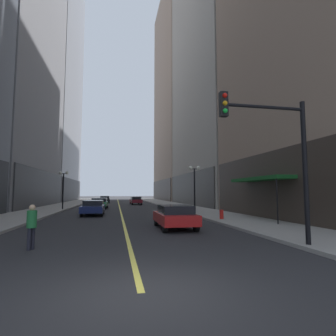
{
  "coord_description": "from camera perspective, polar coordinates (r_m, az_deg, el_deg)",
  "views": [
    {
      "loc": [
        -0.55,
        -5.66,
        2.06
      ],
      "look_at": [
        6.41,
        30.06,
        5.34
      ],
      "focal_mm": 28.61,
      "sensor_mm": 36.0,
      "label": 1
    }
  ],
  "objects": [
    {
      "name": "traffic_light_near_right",
      "position": [
        10.72,
        22.59,
        4.29
      ],
      "size": [
        3.43,
        0.35,
        5.65
      ],
      "color": "black",
      "rests_on": "ground"
    },
    {
      "name": "street_lamp_right_mid",
      "position": [
        24.24,
        5.65,
        -2.3
      ],
      "size": [
        1.06,
        0.36,
        4.43
      ],
      "color": "black",
      "rests_on": "ground"
    },
    {
      "name": "car_red",
      "position": [
        15.39,
        1.46,
        -10.14
      ],
      "size": [
        1.91,
        4.13,
        1.32
      ],
      "color": "#B21919",
      "rests_on": "ground"
    },
    {
      "name": "car_navy",
      "position": [
        25.07,
        -15.63,
        -8.03
      ],
      "size": [
        1.88,
        4.52,
        1.32
      ],
      "color": "#141E4C",
      "rests_on": "ground"
    },
    {
      "name": "building_right_far",
      "position": [
        72.79,
        4.92,
        15.01
      ],
      "size": [
        15.96,
        26.0,
        54.4
      ],
      "color": "gray",
      "rests_on": "ground"
    },
    {
      "name": "building_right_mid",
      "position": [
        52.57,
        13.3,
        27.51
      ],
      "size": [
        15.6,
        24.0,
        60.79
      ],
      "color": "#A8A399",
      "rests_on": "ground"
    },
    {
      "name": "building_left_far",
      "position": [
        74.81,
        -24.11,
        20.54
      ],
      "size": [
        13.01,
        26.0,
        68.08
      ],
      "color": "gray",
      "rests_on": "ground"
    },
    {
      "name": "sidewalk_right",
      "position": [
        41.64,
        1.2,
        -7.89
      ],
      "size": [
        4.5,
        78.0,
        0.15
      ],
      "primitive_type": "cube",
      "color": "gray",
      "rests_on": "ground"
    },
    {
      "name": "sidewalk_left",
      "position": [
        41.43,
        -21.92,
        -7.54
      ],
      "size": [
        4.5,
        78.0,
        0.15
      ],
      "primitive_type": "cube",
      "color": "gray",
      "rests_on": "ground"
    },
    {
      "name": "storefront_awning_right",
      "position": [
        20.45,
        19.07,
        -2.27
      ],
      "size": [
        1.6,
        6.42,
        3.12
      ],
      "color": "#144C1E",
      "rests_on": "ground"
    },
    {
      "name": "lane_centre_stripe",
      "position": [
        40.71,
        -10.34,
        -7.97
      ],
      "size": [
        0.16,
        70.0,
        0.01
      ],
      "primitive_type": "cube",
      "color": "#E5D64C",
      "rests_on": "ground"
    },
    {
      "name": "fire_hydrant_right",
      "position": [
        19.75,
        11.34,
        -9.87
      ],
      "size": [
        0.28,
        0.28,
        0.8
      ],
      "primitive_type": "cylinder",
      "color": "red",
      "rests_on": "ground"
    },
    {
      "name": "car_green",
      "position": [
        34.66,
        -14.39,
        -7.21
      ],
      "size": [
        2.08,
        4.86,
        1.32
      ],
      "color": "#196038",
      "rests_on": "ground"
    },
    {
      "name": "ground_plane",
      "position": [
        40.71,
        -10.34,
        -7.98
      ],
      "size": [
        200.0,
        200.0,
        0.0
      ],
      "primitive_type": "plane",
      "color": "#262628"
    },
    {
      "name": "car_black",
      "position": [
        52.32,
        -13.32,
        -6.49
      ],
      "size": [
        1.91,
        4.52,
        1.32
      ],
      "color": "black",
      "rests_on": "ground"
    },
    {
      "name": "car_maroon",
      "position": [
        45.31,
        -6.89,
        -6.82
      ],
      "size": [
        1.89,
        4.54,
        1.32
      ],
      "color": "maroon",
      "rests_on": "ground"
    },
    {
      "name": "street_lamp_left_far",
      "position": [
        32.59,
        -21.38,
        -2.7
      ],
      "size": [
        1.06,
        0.36,
        4.43
      ],
      "color": "black",
      "rests_on": "ground"
    },
    {
      "name": "pedestrian_in_green_parka",
      "position": [
        11.0,
        -27.06,
        -10.48
      ],
      "size": [
        0.47,
        0.47,
        1.6
      ],
      "color": "black",
      "rests_on": "ground"
    }
  ]
}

